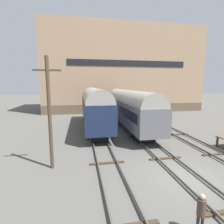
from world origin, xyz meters
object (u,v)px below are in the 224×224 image
(train_car_grey, at_px, (129,106))
(train_car_navy, at_px, (95,106))
(person_worker, at_px, (201,210))
(utility_pole, at_px, (49,112))

(train_car_grey, bearing_deg, train_car_navy, 177.24)
(person_worker, bearing_deg, train_car_navy, 98.44)
(train_car_navy, xyz_separation_m, person_worker, (2.63, -17.73, -2.02))
(train_car_grey, relative_size, person_worker, 10.24)
(train_car_navy, distance_m, utility_pole, 11.60)
(train_car_navy, bearing_deg, train_car_grey, -2.76)
(train_car_grey, distance_m, person_worker, 17.72)
(train_car_navy, bearing_deg, utility_pole, -109.81)
(train_car_grey, height_order, train_car_navy, train_car_navy)
(train_car_navy, height_order, person_worker, train_car_navy)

